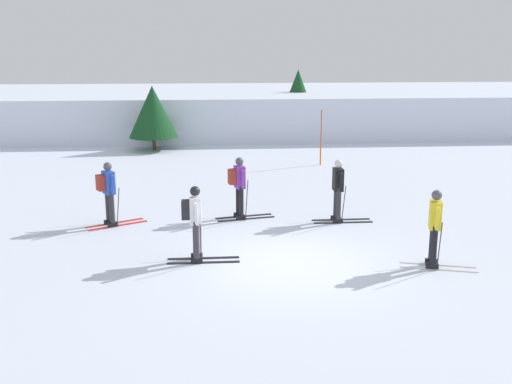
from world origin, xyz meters
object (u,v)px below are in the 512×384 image
(skier_white, at_px, (195,220))
(conifer_far_left, at_px, (153,112))
(skier_black, at_px, (338,189))
(skier_yellow, at_px, (435,226))
(trail_marker_pole, at_px, (321,138))
(skier_blue, at_px, (108,191))
(skier_purple, at_px, (239,185))
(conifer_far_right, at_px, (298,96))

(skier_white, xyz_separation_m, conifer_far_left, (-2.16, 14.38, 0.78))
(skier_black, bearing_deg, skier_yellow, -68.88)
(trail_marker_pole, bearing_deg, skier_blue, -132.57)
(skier_white, distance_m, skier_yellow, 5.17)
(skier_blue, relative_size, trail_marker_pole, 0.79)
(skier_black, distance_m, skier_yellow, 3.75)
(skier_white, height_order, skier_purple, same)
(skier_yellow, xyz_separation_m, trail_marker_pole, (-0.41, 11.22, 0.17))
(skier_purple, xyz_separation_m, conifer_far_left, (-3.28, 11.13, 0.78))
(skier_purple, distance_m, conifer_far_left, 11.63)
(trail_marker_pole, bearing_deg, skier_purple, -116.36)
(skier_yellow, relative_size, conifer_far_left, 0.60)
(conifer_far_left, bearing_deg, skier_blue, -90.79)
(skier_yellow, xyz_separation_m, conifer_far_left, (-7.27, 15.13, 0.81))
(skier_black, height_order, conifer_far_left, conifer_far_left)
(skier_purple, distance_m, skier_black, 2.68)
(skier_black, xyz_separation_m, trail_marker_pole, (0.94, 7.72, 0.17))
(skier_purple, relative_size, skier_yellow, 1.00)
(skier_white, bearing_deg, skier_purple, 70.95)
(skier_black, height_order, conifer_far_right, conifer_far_right)
(skier_blue, distance_m, skier_purple, 3.46)
(skier_yellow, height_order, conifer_far_left, conifer_far_left)
(skier_blue, distance_m, trail_marker_pole, 10.38)
(skier_blue, height_order, skier_white, same)
(skier_black, relative_size, conifer_far_right, 0.51)
(skier_black, bearing_deg, skier_white, -143.79)
(conifer_far_right, bearing_deg, skier_white, -104.57)
(skier_white, height_order, skier_yellow, same)
(skier_blue, relative_size, conifer_far_left, 0.60)
(skier_white, bearing_deg, conifer_far_right, 75.43)
(skier_black, height_order, skier_yellow, same)
(skier_blue, bearing_deg, conifer_far_left, 89.21)
(skier_white, bearing_deg, skier_blue, 129.25)
(skier_yellow, bearing_deg, skier_white, 171.69)
(skier_blue, relative_size, skier_yellow, 1.00)
(skier_purple, height_order, skier_black, same)
(skier_purple, distance_m, conifer_far_right, 16.83)
(conifer_far_left, height_order, conifer_far_right, conifer_far_right)
(skier_purple, bearing_deg, conifer_far_right, 76.34)
(skier_white, height_order, skier_black, same)
(conifer_far_left, bearing_deg, skier_white, -81.47)
(conifer_far_left, relative_size, conifer_far_right, 0.86)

